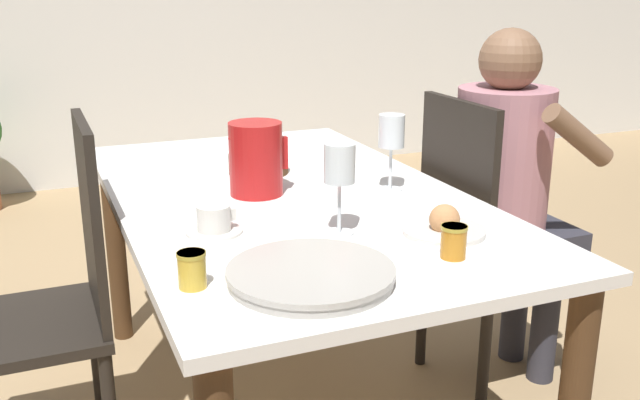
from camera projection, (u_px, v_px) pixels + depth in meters
dining_table at (288, 227)px, 2.05m from camera, size 0.94×1.62×0.74m
chair_person_side at (484, 243)px, 2.28m from camera, size 0.42×0.42×0.98m
chair_opposite at (52, 297)px, 1.89m from camera, size 0.42×0.42×0.98m
person_seated at (510, 182)px, 2.27m from camera, size 0.39×0.41×1.18m
red_pitcher at (256, 158)px, 1.98m from camera, size 0.17×0.15×0.20m
wine_glass_water at (391, 134)px, 2.00m from camera, size 0.07×0.07×0.22m
wine_glass_juice at (338, 169)px, 1.65m from camera, size 0.07×0.07×0.22m
teacup_near_person at (214, 221)px, 1.70m from camera, size 0.14×0.14×0.07m
serving_tray at (311, 275)px, 1.42m from camera, size 0.34×0.34×0.03m
bread_plate at (444, 226)px, 1.69m from camera, size 0.20×0.20×0.07m
jam_jar_amber at (192, 268)px, 1.39m from camera, size 0.06×0.06×0.07m
jam_jar_red at (454, 240)px, 1.54m from camera, size 0.06×0.06×0.07m
fruit_bowl at (258, 159)px, 2.22m from camera, size 0.19×0.19×0.11m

